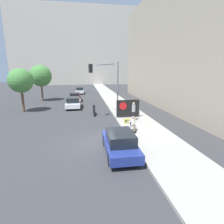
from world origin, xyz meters
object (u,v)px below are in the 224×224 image
at_px(pedestrian_behind, 133,106).
at_px(traffic_light_pole, 108,79).
at_px(seated_protester, 133,123).
at_px(car_on_road_midblock, 75,97).
at_px(street_tree_near_curb, 21,81).
at_px(motorcycle_on_road, 94,110).
at_px(car_on_road_nearest, 73,103).
at_px(car_on_road_distant, 80,90).
at_px(protest_banner, 128,108).
at_px(jogger_on_sidewalk, 134,111).
at_px(parked_car_curbside, 120,143).
at_px(street_tree_midblock, 41,76).

xyz_separation_m(pedestrian_behind, traffic_light_pole, (-2.88, -0.10, 2.94)).
relative_size(seated_protester, car_on_road_midblock, 0.29).
bearing_deg(street_tree_near_curb, car_on_road_midblock, 51.46).
bearing_deg(car_on_road_midblock, motorcycle_on_road, -74.93).
bearing_deg(car_on_road_midblock, car_on_road_nearest, -89.04).
height_order(car_on_road_nearest, car_on_road_distant, car_on_road_nearest).
bearing_deg(protest_banner, motorcycle_on_road, 144.04).
height_order(jogger_on_sidewalk, pedestrian_behind, pedestrian_behind).
xyz_separation_m(protest_banner, street_tree_near_curb, (-11.88, 5.13, 2.65)).
relative_size(protest_banner, traffic_light_pole, 0.44).
height_order(traffic_light_pole, parked_car_curbside, traffic_light_pole).
relative_size(car_on_road_distant, street_tree_midblock, 0.69).
relative_size(pedestrian_behind, street_tree_near_curb, 0.35).
bearing_deg(jogger_on_sidewalk, pedestrian_behind, -114.70).
height_order(car_on_road_nearest, street_tree_midblock, street_tree_midblock).
height_order(motorcycle_on_road, street_tree_midblock, street_tree_midblock).
bearing_deg(street_tree_midblock, car_on_road_distant, 57.65).
height_order(jogger_on_sidewalk, motorcycle_on_road, jogger_on_sidewalk).
distance_m(car_on_road_midblock, motorcycle_on_road, 10.30).
relative_size(motorcycle_on_road, street_tree_near_curb, 0.41).
relative_size(protest_banner, street_tree_near_curb, 0.47).
xyz_separation_m(car_on_road_midblock, street_tree_near_curb, (-5.80, -7.29, 3.07)).
relative_size(parked_car_curbside, street_tree_midblock, 0.70).
bearing_deg(street_tree_midblock, protest_banner, -49.64).
bearing_deg(seated_protester, car_on_road_distant, 111.63).
bearing_deg(motorcycle_on_road, parked_car_curbside, -84.10).
bearing_deg(street_tree_near_curb, seated_protester, -40.00).
bearing_deg(seated_protester, parked_car_curbside, -105.69).
relative_size(pedestrian_behind, car_on_road_midblock, 0.45).
bearing_deg(traffic_light_pole, street_tree_near_curb, 159.80).
bearing_deg(seated_protester, street_tree_near_curb, 151.36).
distance_m(jogger_on_sidewalk, motorcycle_on_road, 5.22).
height_order(parked_car_curbside, motorcycle_on_road, parked_car_curbside).
height_order(seated_protester, street_tree_midblock, street_tree_midblock).
height_order(seated_protester, protest_banner, protest_banner).
xyz_separation_m(car_on_road_distant, motorcycle_on_road, (2.18, -20.60, -0.21)).
relative_size(motorcycle_on_road, street_tree_midblock, 0.36).
height_order(pedestrian_behind, street_tree_near_curb, street_tree_near_curb).
relative_size(seated_protester, jogger_on_sidewalk, 0.67).
bearing_deg(seated_protester, jogger_on_sidewalk, 85.52).
xyz_separation_m(pedestrian_behind, motorcycle_on_road, (-4.42, 0.93, -0.59)).
height_order(jogger_on_sidewalk, car_on_road_midblock, jogger_on_sidewalk).
relative_size(seated_protester, parked_car_curbside, 0.29).
relative_size(traffic_light_pole, car_on_road_midblock, 1.39).
relative_size(seated_protester, traffic_light_pole, 0.21).
bearing_deg(street_tree_midblock, seated_protester, -58.59).
height_order(parked_car_curbside, street_tree_near_curb, street_tree_near_curb).
bearing_deg(jogger_on_sidewalk, car_on_road_midblock, -74.46).
height_order(car_on_road_nearest, street_tree_near_curb, street_tree_near_curb).
xyz_separation_m(traffic_light_pole, street_tree_midblock, (-9.70, 12.17, 0.13)).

